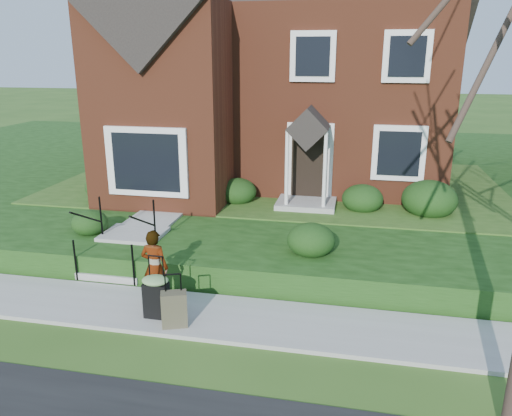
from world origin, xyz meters
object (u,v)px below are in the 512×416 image
(front_steps, at_px, (126,248))
(suitcase_olive, at_px, (174,309))
(woman, at_px, (155,267))
(suitcase_black, at_px, (156,294))

(front_steps, xyz_separation_m, suitcase_olive, (2.04, -2.35, -0.07))
(woman, xyz_separation_m, suitcase_black, (0.21, -0.49, -0.29))
(front_steps, distance_m, suitcase_olive, 3.11)
(woman, xyz_separation_m, suitcase_olive, (0.64, -0.73, -0.42))
(woman, bearing_deg, front_steps, -43.85)
(front_steps, distance_m, suitcase_black, 2.65)
(front_steps, relative_size, suitcase_black, 1.73)
(woman, relative_size, suitcase_black, 1.27)
(woman, height_order, suitcase_black, woman)
(suitcase_olive, bearing_deg, woman, 110.72)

